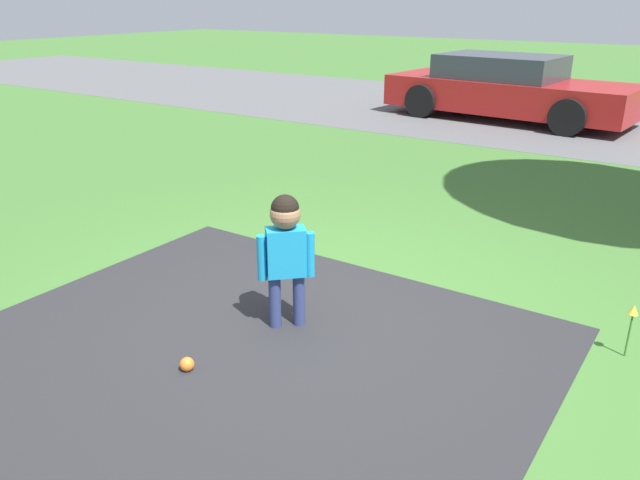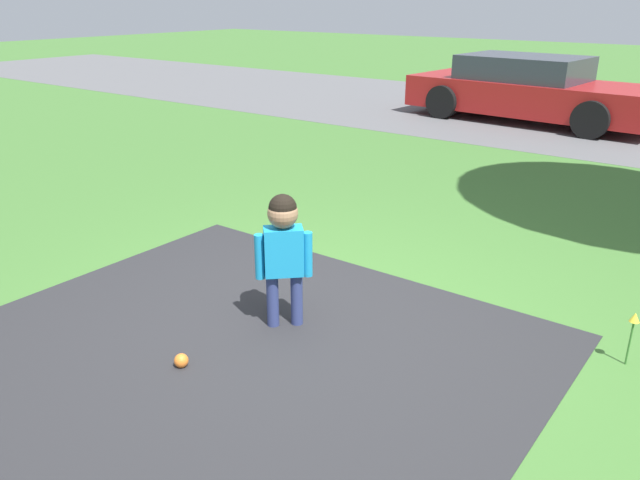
{
  "view_description": "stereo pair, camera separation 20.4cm",
  "coord_description": "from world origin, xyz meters",
  "px_view_note": "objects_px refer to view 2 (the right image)",
  "views": [
    {
      "loc": [
        2.14,
        -3.15,
        2.11
      ],
      "look_at": [
        -0.17,
        0.26,
        0.5
      ],
      "focal_mm": 35.0,
      "sensor_mm": 36.0,
      "label": 1
    },
    {
      "loc": [
        2.3,
        -3.04,
        2.11
      ],
      "look_at": [
        -0.17,
        0.26,
        0.5
      ],
      "focal_mm": 35.0,
      "sensor_mm": 36.0,
      "label": 2
    }
  ],
  "objects_px": {
    "sports_ball": "(181,361)",
    "parked_car": "(530,90)",
    "baseball_bat": "(274,259)",
    "child": "(283,243)"
  },
  "relations": [
    {
      "from": "baseball_bat",
      "to": "parked_car",
      "type": "relative_size",
      "value": 0.14
    },
    {
      "from": "child",
      "to": "parked_car",
      "type": "distance_m",
      "value": 8.57
    },
    {
      "from": "baseball_bat",
      "to": "child",
      "type": "bearing_deg",
      "value": -33.51
    },
    {
      "from": "baseball_bat",
      "to": "sports_ball",
      "type": "height_order",
      "value": "baseball_bat"
    },
    {
      "from": "parked_car",
      "to": "child",
      "type": "bearing_deg",
      "value": -76.35
    },
    {
      "from": "sports_ball",
      "to": "parked_car",
      "type": "distance_m",
      "value": 9.34
    },
    {
      "from": "sports_ball",
      "to": "baseball_bat",
      "type": "bearing_deg",
      "value": 92.15
    },
    {
      "from": "baseball_bat",
      "to": "parked_car",
      "type": "bearing_deg",
      "value": 97.79
    },
    {
      "from": "baseball_bat",
      "to": "parked_car",
      "type": "distance_m",
      "value": 8.41
    },
    {
      "from": "child",
      "to": "parked_car",
      "type": "height_order",
      "value": "parked_car"
    }
  ]
}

